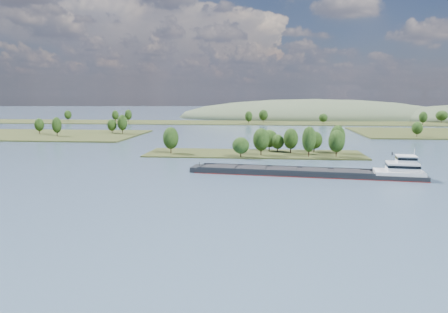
# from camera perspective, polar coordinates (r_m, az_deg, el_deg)

# --- Properties ---
(ground) EXTENTS (1800.00, 1800.00, 0.00)m
(ground) POSITION_cam_1_polar(r_m,az_deg,el_deg) (144.27, 3.28, -2.97)
(ground) COLOR #3B5667
(ground) RESTS_ON ground
(tree_island) EXTENTS (100.00, 31.74, 14.61)m
(tree_island) POSITION_cam_1_polar(r_m,az_deg,el_deg) (201.97, 5.91, 1.38)
(tree_island) COLOR #2C3417
(tree_island) RESTS_ON ground
(back_shoreline) EXTENTS (900.00, 60.00, 15.58)m
(back_shoreline) POSITION_cam_1_polar(r_m,az_deg,el_deg) (422.13, 6.11, 4.44)
(back_shoreline) COLOR #2C3417
(back_shoreline) RESTS_ON ground
(hill_west) EXTENTS (320.00, 160.00, 44.00)m
(hill_west) POSITION_cam_1_polar(r_m,az_deg,el_deg) (525.02, 11.56, 4.97)
(hill_west) COLOR #3F4D35
(hill_west) RESTS_ON ground
(cargo_barge) EXTENTS (80.35, 19.47, 10.79)m
(cargo_barge) POSITION_cam_1_polar(r_m,az_deg,el_deg) (153.57, 12.52, -1.96)
(cargo_barge) COLOR black
(cargo_barge) RESTS_ON ground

